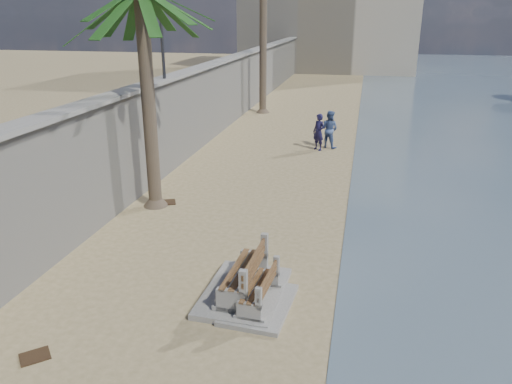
{
  "coord_description": "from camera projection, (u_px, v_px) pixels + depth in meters",
  "views": [
    {
      "loc": [
        2.3,
        -5.85,
        5.94
      ],
      "look_at": [
        -0.5,
        7.0,
        1.2
      ],
      "focal_mm": 35.0,
      "sensor_mm": 36.0,
      "label": 1
    }
  ],
  "objects": [
    {
      "name": "person_a",
      "position": [
        319.0,
        129.0,
        22.56
      ],
      "size": [
        0.83,
        0.78,
        1.91
      ],
      "primitive_type": "imported",
      "rotation": [
        0.0,
        0.0,
        -0.64
      ],
      "color": "#18153A",
      "rests_on": "ground_plane"
    },
    {
      "name": "debris_c",
      "position": [
        166.0,
        202.0,
        16.51
      ],
      "size": [
        0.79,
        0.73,
        0.03
      ],
      "primitive_type": "cube",
      "rotation": [
        0.0,
        0.0,
        3.56
      ],
      "color": "#382616",
      "rests_on": "ground_plane"
    },
    {
      "name": "end_building",
      "position": [
        331.0,
        2.0,
        53.67
      ],
      "size": [
        18.0,
        12.0,
        14.0
      ],
      "primitive_type": "cube",
      "color": "#B7AA93",
      "rests_on": "ground_plane"
    },
    {
      "name": "bench_far",
      "position": [
        259.0,
        292.0,
        10.58
      ],
      "size": [
        1.46,
        2.02,
        0.81
      ],
      "color": "gray",
      "rests_on": "ground_plane"
    },
    {
      "name": "person_b",
      "position": [
        329.0,
        127.0,
        22.96
      ],
      "size": [
        1.14,
        1.03,
        1.92
      ],
      "primitive_type": "imported",
      "rotation": [
        0.0,
        0.0,
        2.72
      ],
      "color": "#485F96",
      "rests_on": "ground_plane"
    },
    {
      "name": "debris_b",
      "position": [
        35.0,
        356.0,
        9.12
      ],
      "size": [
        0.66,
        0.65,
        0.03
      ],
      "primitive_type": "cube",
      "rotation": [
        0.0,
        0.0,
        3.88
      ],
      "color": "#382616",
      "rests_on": "ground_plane"
    },
    {
      "name": "wall_cap",
      "position": [
        221.0,
        61.0,
        26.07
      ],
      "size": [
        0.8,
        70.0,
        0.12
      ],
      "primitive_type": "cube",
      "color": "gray",
      "rests_on": "seawall"
    },
    {
      "name": "seawall",
      "position": [
        222.0,
        96.0,
        26.68
      ],
      "size": [
        0.45,
        70.0,
        3.5
      ],
      "primitive_type": "cube",
      "color": "gray",
      "rests_on": "ground_plane"
    },
    {
      "name": "bench_near",
      "position": [
        244.0,
        277.0,
        10.97
      ],
      "size": [
        1.78,
        2.53,
        1.03
      ],
      "color": "gray",
      "rests_on": "ground_plane"
    }
  ]
}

